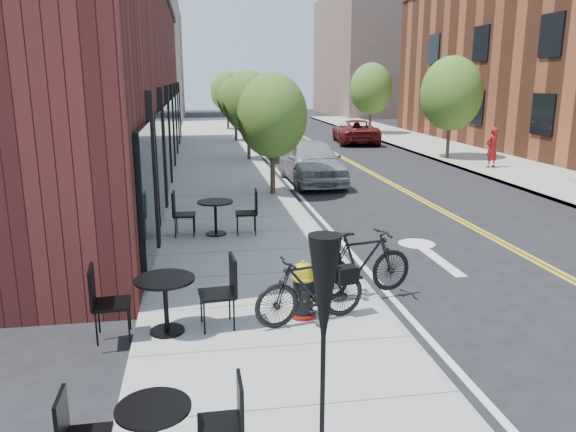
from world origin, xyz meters
TOP-DOWN VIEW (x-y plane):
  - ground at (0.00, 0.00)m, footprint 120.00×120.00m
  - sidewalk_near at (-2.00, 10.00)m, footprint 4.00×70.00m
  - sidewalk_far at (10.00, 10.00)m, footprint 4.00×70.00m
  - building_near at (-6.50, 14.00)m, footprint 5.00×28.00m
  - bg_building_left at (-8.00, 48.00)m, footprint 8.00×14.00m
  - bg_building_right at (16.00, 50.00)m, footprint 10.00×16.00m
  - tree_near_a at (-0.60, 9.00)m, footprint 2.20×2.20m
  - tree_near_b at (-0.60, 17.00)m, footprint 2.30×2.30m
  - tree_near_c at (-0.60, 25.00)m, footprint 2.10×2.10m
  - tree_near_d at (-0.60, 33.00)m, footprint 2.40×2.40m
  - tree_far_b at (8.60, 16.00)m, footprint 2.80×2.80m
  - tree_far_c at (8.60, 28.00)m, footprint 2.80×2.80m
  - fire_hydrant at (-1.45, -0.58)m, footprint 0.40×0.40m
  - bicycle_left at (-1.37, -0.79)m, footprint 1.89×0.95m
  - bicycle_right at (-0.30, 0.13)m, footprint 2.00×0.97m
  - bistro_set_a at (-3.48, -3.83)m, footprint 1.63×0.71m
  - bistro_set_b at (-3.52, -0.79)m, footprint 2.04×0.94m
  - bistro_set_c at (-2.60, 4.42)m, footprint 1.97×0.89m
  - patio_umbrella at (-2.00, -4.35)m, footprint 0.39×0.39m
  - parked_car_a at (1.15, 11.33)m, footprint 1.96×4.74m
  - parked_car_b at (1.50, 20.71)m, footprint 1.79×4.02m
  - parked_car_c at (1.60, 26.57)m, footprint 2.02×4.83m
  - parked_car_far at (6.30, 23.50)m, footprint 2.86×5.18m
  - pedestrian at (9.11, 12.96)m, footprint 0.71×0.58m

SIDE VIEW (x-z plane):
  - ground at x=0.00m, z-range 0.00..0.00m
  - sidewalk_near at x=-2.00m, z-range 0.00..0.12m
  - sidewalk_far at x=10.00m, z-range 0.00..0.12m
  - fire_hydrant at x=-1.45m, z-range 0.10..1.01m
  - bistro_set_a at x=-3.48m, z-range 0.12..1.01m
  - parked_car_b at x=1.50m, z-range 0.00..1.28m
  - bistro_set_c at x=-2.60m, z-range 0.12..1.18m
  - bicycle_left at x=-1.37m, z-range 0.12..1.21m
  - bistro_set_b at x=-3.52m, z-range 0.12..1.21m
  - parked_car_far at x=6.30m, z-range 0.00..1.37m
  - parked_car_c at x=1.60m, z-range 0.00..1.39m
  - bicycle_right at x=-0.30m, z-range 0.12..1.28m
  - parked_car_a at x=1.15m, z-range 0.00..1.61m
  - pedestrian at x=9.11m, z-range 0.12..1.78m
  - patio_umbrella at x=-2.00m, z-range 0.64..3.05m
  - tree_near_c at x=-0.60m, z-range 0.69..4.37m
  - tree_near_a at x=-0.60m, z-range 0.70..4.51m
  - tree_near_b at x=-0.60m, z-range 0.72..4.70m
  - tree_near_d at x=-0.60m, z-range 0.73..4.85m
  - tree_far_b at x=8.60m, z-range 0.75..5.37m
  - tree_far_c at x=8.60m, z-range 0.75..5.37m
  - building_near at x=-6.50m, z-range 0.00..7.00m
  - bg_building_left at x=-8.00m, z-range 0.00..10.00m
  - bg_building_right at x=16.00m, z-range 0.00..12.00m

